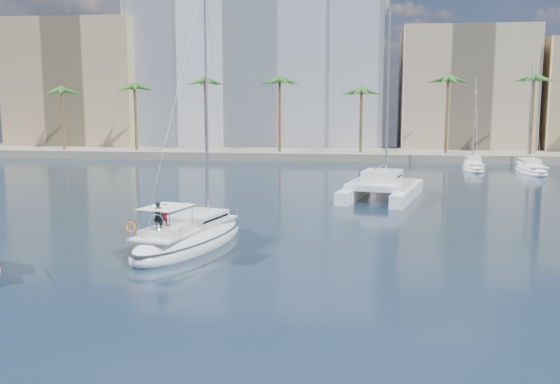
# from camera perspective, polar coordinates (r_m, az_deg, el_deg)

# --- Properties ---
(ground) EXTENTS (160.00, 160.00, 0.00)m
(ground) POSITION_cam_1_polar(r_m,az_deg,el_deg) (35.78, -2.15, -5.90)
(ground) COLOR black
(ground) RESTS_ON ground
(quay) EXTENTS (120.00, 14.00, 1.20)m
(quay) POSITION_cam_1_polar(r_m,az_deg,el_deg) (95.70, 3.94, 3.51)
(quay) COLOR gray
(quay) RESTS_ON ground
(building_modern) EXTENTS (42.00, 16.00, 28.00)m
(building_modern) POSITION_cam_1_polar(r_m,az_deg,el_deg) (108.76, -2.03, 11.19)
(building_modern) COLOR white
(building_modern) RESTS_ON ground
(building_tan_left) EXTENTS (22.00, 14.00, 22.00)m
(building_tan_left) POSITION_cam_1_polar(r_m,az_deg,el_deg) (113.73, -17.65, 9.17)
(building_tan_left) COLOR tan
(building_tan_left) RESTS_ON ground
(building_beige) EXTENTS (20.00, 14.00, 20.00)m
(building_beige) POSITION_cam_1_polar(r_m,az_deg,el_deg) (105.42, 16.48, 8.76)
(building_beige) COLOR tan
(building_beige) RESTS_ON ground
(palm_left) EXTENTS (3.60, 3.60, 12.30)m
(palm_left) POSITION_cam_1_polar(r_m,az_deg,el_deg) (99.49, -16.35, 8.96)
(palm_left) COLOR brown
(palm_left) RESTS_ON ground
(palm_centre) EXTENTS (3.60, 3.60, 12.30)m
(palm_centre) POSITION_cam_1_polar(r_m,az_deg,el_deg) (91.36, 3.85, 9.35)
(palm_centre) COLOR brown
(palm_centre) RESTS_ON ground
(main_sloop) EXTENTS (6.48, 12.10, 17.14)m
(main_sloop) POSITION_cam_1_polar(r_m,az_deg,el_deg) (38.32, -8.27, -4.20)
(main_sloop) COLOR white
(main_sloop) RESTS_ON ground
(catamaran) EXTENTS (8.28, 12.65, 17.02)m
(catamaran) POSITION_cam_1_polar(r_m,az_deg,el_deg) (57.15, 9.27, 0.59)
(catamaran) COLOR white
(catamaran) RESTS_ON ground
(seagull) EXTENTS (1.19, 0.51, 0.22)m
(seagull) POSITION_cam_1_polar(r_m,az_deg,el_deg) (37.17, -9.85, -4.99)
(seagull) COLOR silver
(seagull) RESTS_ON ground
(moored_yacht_a) EXTENTS (3.37, 9.52, 11.90)m
(moored_yacht_a) POSITION_cam_1_polar(r_m,az_deg,el_deg) (82.88, 17.27, 1.96)
(moored_yacht_a) COLOR white
(moored_yacht_a) RESTS_ON ground
(moored_yacht_b) EXTENTS (3.32, 10.83, 13.72)m
(moored_yacht_b) POSITION_cam_1_polar(r_m,az_deg,el_deg) (82.31, 21.96, 1.68)
(moored_yacht_b) COLOR white
(moored_yacht_b) RESTS_ON ground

